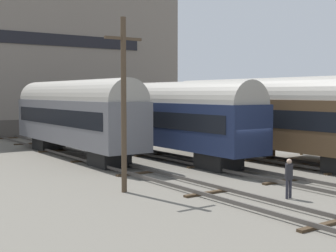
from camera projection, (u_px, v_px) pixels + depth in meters
ground_plane at (240, 174)px, 25.51m from camera, size 200.00×200.00×0.00m
track_left at (170, 180)px, 22.83m from camera, size 2.60×60.00×0.26m
track_middle at (240, 171)px, 25.50m from camera, size 2.60×60.00×0.26m
track_right at (297, 164)px, 28.16m from camera, size 2.60×60.00×0.26m
train_car_navy at (167, 115)px, 31.07m from camera, size 2.85×16.18×5.11m
train_car_grey at (74, 113)px, 31.95m from camera, size 2.89×15.46×5.25m
train_car_brown at (270, 114)px, 29.82m from camera, size 2.90×17.85×5.35m
bench at (330, 139)px, 29.51m from camera, size 1.40×0.40×0.91m
person_worker at (289, 175)px, 19.40m from camera, size 0.32×0.32×1.67m
utility_pole at (124, 102)px, 20.47m from camera, size 1.80×0.24×7.68m
warehouse_building at (1, 51)px, 50.09m from camera, size 38.04×12.06×17.72m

